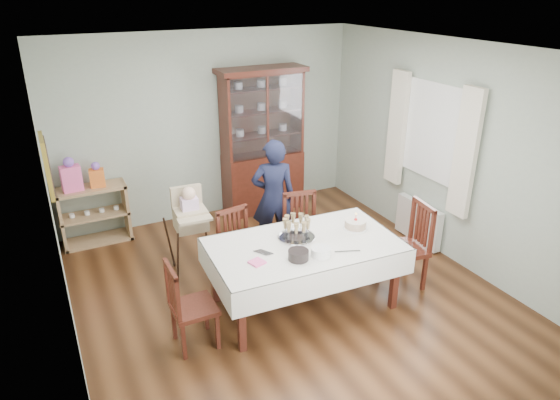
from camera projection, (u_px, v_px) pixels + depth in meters
floor at (287, 293)px, 5.74m from camera, size 5.00×5.00×0.00m
room_shell at (266, 138)px, 5.49m from camera, size 5.00×5.00×5.00m
dining_table at (304, 274)px, 5.38m from camera, size 2.06×1.26×0.76m
china_cabinet at (262, 139)px, 7.44m from camera, size 1.30×0.48×2.18m
sideboard at (94, 215)px, 6.72m from camera, size 0.90×0.38×0.80m
picture_frame at (46, 166)px, 4.82m from camera, size 0.04×0.48×0.58m
window at (433, 132)px, 6.28m from camera, size 0.04×1.02×1.22m
curtain_left at (466, 154)px, 5.78m from camera, size 0.07×0.30×1.55m
curtain_right at (397, 128)px, 6.80m from camera, size 0.07×0.30×1.55m
radiator at (418, 222)px, 6.75m from camera, size 0.10×0.80×0.55m
chair_far_left at (241, 266)px, 5.74m from camera, size 0.49×0.49×0.94m
chair_far_right at (303, 249)px, 6.10m from camera, size 0.51×0.51×0.97m
chair_end_left at (193, 321)px, 4.82m from camera, size 0.41×0.41×0.91m
chair_end_right at (404, 261)px, 5.79m from camera, size 0.52×0.52×1.01m
woman at (273, 198)px, 6.33m from camera, size 0.65×0.53×1.53m
high_chair at (192, 239)px, 6.01m from camera, size 0.52×0.52×1.11m
champagne_tray at (296, 232)px, 5.31m from camera, size 0.40×0.40×0.24m
birthday_cake at (355, 224)px, 5.53m from camera, size 0.28×0.28×0.19m
plate_stack_dark at (298, 255)px, 4.92m from camera, size 0.27×0.27×0.10m
plate_stack_white at (321, 252)px, 4.99m from camera, size 0.22×0.22×0.09m
napkin_stack at (257, 262)px, 4.86m from camera, size 0.17×0.17×0.02m
cutlery at (260, 253)px, 5.03m from camera, size 0.19×0.20×0.01m
cake_knife at (347, 251)px, 5.07m from camera, size 0.26×0.12×0.01m
gift_bag_pink at (71, 176)px, 6.38m from camera, size 0.26×0.18×0.46m
gift_bag_orange at (97, 176)px, 6.53m from camera, size 0.20×0.15×0.34m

